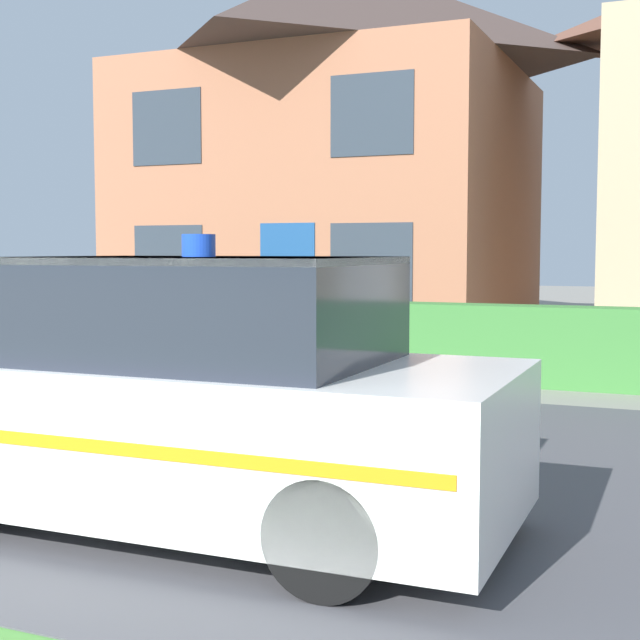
# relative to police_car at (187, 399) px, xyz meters

# --- Properties ---
(road_strip) EXTENTS (28.00, 6.66, 0.01)m
(road_strip) POSITION_rel_police_car_xyz_m (-0.71, 1.77, -0.77)
(road_strip) COLOR #4C4C51
(road_strip) RESTS_ON ground
(garden_hedge) EXTENTS (13.26, 0.54, 0.98)m
(garden_hedge) POSITION_rel_police_car_xyz_m (-0.03, 6.45, -0.29)
(garden_hedge) COLOR #3D7F38
(garden_hedge) RESTS_ON ground
(police_car) EXTENTS (3.95, 1.68, 1.73)m
(police_car) POSITION_rel_police_car_xyz_m (0.00, 0.00, 0.00)
(police_car) COLOR black
(police_car) RESTS_ON road_strip
(house_left) EXTENTS (7.30, 7.11, 7.41)m
(house_left) POSITION_rel_police_car_xyz_m (-4.02, 12.39, 3.01)
(house_left) COLOR #A86B4C
(house_left) RESTS_ON ground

